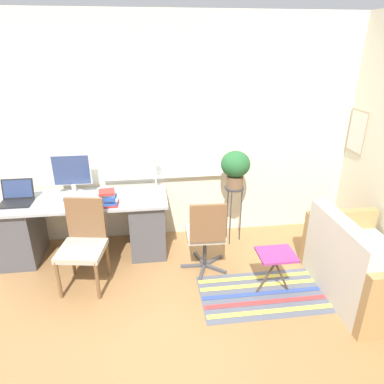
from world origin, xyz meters
The scene contains 16 objects.
ground_plane centered at (0.00, 0.00, 0.00)m, with size 14.00×14.00×0.00m, color #9E7042.
wall_back_with_window centered at (0.01, 0.75, 1.35)m, with size 9.00×0.12×2.70m.
desk centered at (-0.84, 0.33, 0.39)m, with size 1.94×0.67×0.73m.
laptop centered at (-1.53, 0.33, 0.78)m, with size 0.34×0.28×0.24m.
monitor centered at (-0.95, 0.52, 0.97)m, with size 0.43×0.20×0.47m.
keyboard centered at (-0.97, 0.16, 0.74)m, with size 0.34×0.12×0.02m.
mouse centered at (-0.71, 0.14, 0.74)m, with size 0.04×0.07×0.03m.
desk_lamp centered at (0.01, 0.53, 1.02)m, with size 0.13×0.13×0.43m.
book_stack centered at (-0.52, 0.13, 0.81)m, with size 0.23×0.19×0.17m.
desk_chair_wooden centered at (-0.76, -0.22, 0.49)m, with size 0.50×0.51×0.91m.
office_chair_swivel centered at (0.51, -0.18, 0.47)m, with size 0.51×0.53×0.88m.
couch_loveseat centered at (2.00, -0.75, 0.29)m, with size 0.82×1.21×0.84m.
plant_stand centered at (0.96, 0.41, 0.64)m, with size 0.24×0.24×0.75m.
potted_plant centered at (0.96, 0.41, 1.01)m, with size 0.35×0.35×0.45m.
floor_rug_striped centered at (1.07, -0.65, 0.00)m, with size 1.36×0.71×0.01m.
folding_stool centered at (1.14, -0.63, 0.41)m, with size 0.36×0.31×0.46m.
Camera 1 is at (-0.05, -3.33, 2.34)m, focal length 32.00 mm.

